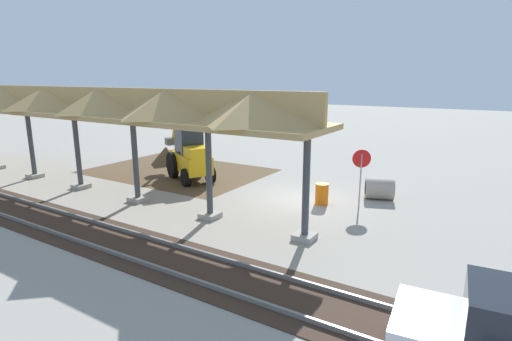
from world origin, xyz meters
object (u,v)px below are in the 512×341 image
concrete_pipe (379,189)px  backhoe (190,156)px  stop_sign (361,166)px  traffic_barrel (322,194)px

concrete_pipe → backhoe: bearing=10.5°
stop_sign → backhoe: backhoe is taller
backhoe → concrete_pipe: bearing=-169.5°
concrete_pipe → traffic_barrel: concrete_pipe is taller
backhoe → stop_sign: bearing=-178.2°
traffic_barrel → backhoe: bearing=-2.2°
traffic_barrel → stop_sign: bearing=-158.5°
stop_sign → traffic_barrel: 2.04m
backhoe → traffic_barrel: (-7.63, 0.29, -0.82)m
backhoe → traffic_barrel: bearing=177.8°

